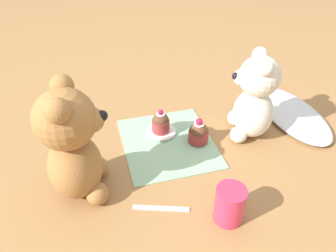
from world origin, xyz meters
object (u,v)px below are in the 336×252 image
cupcake_near_cream_bear (198,133)px  cupcake_near_tan_bear (161,123)px  juice_glass (230,204)px  teaspoon (161,208)px  saucer_plate (161,131)px  teddy_bear_tan (73,145)px  teddy_bear_cream (254,99)px

cupcake_near_cream_bear → cupcake_near_tan_bear: bearing=-125.5°
juice_glass → teaspoon: (-0.06, -0.13, -0.04)m
juice_glass → cupcake_near_cream_bear: bearing=174.6°
saucer_plate → cupcake_near_tan_bear: bearing=90.0°
teddy_bear_tan → teaspoon: teddy_bear_tan is taller
teddy_bear_cream → saucer_plate: (-0.06, -0.23, -0.10)m
cupcake_near_cream_bear → saucer_plate: (-0.06, -0.09, -0.02)m
cupcake_near_tan_bear → teaspoon: cupcake_near_tan_bear is taller
juice_glass → teaspoon: juice_glass is taller
teddy_bear_cream → juice_glass: (0.25, -0.17, -0.07)m
saucer_plate → cupcake_near_cream_bear: bearing=54.5°
saucer_plate → cupcake_near_tan_bear: 0.03m
saucer_plate → teaspoon: bearing=-14.3°
cupcake_near_tan_bear → juice_glass: size_ratio=0.84×
saucer_plate → cupcake_near_tan_bear: size_ratio=1.19×
saucer_plate → juice_glass: juice_glass is taller
teddy_bear_tan → cupcake_near_cream_bear: 0.33m
teddy_bear_tan → saucer_plate: 0.29m
cupcake_near_tan_bear → cupcake_near_cream_bear: bearing=54.5°
teddy_bear_tan → saucer_plate: teddy_bear_tan is taller
teddy_bear_tan → juice_glass: size_ratio=3.26×
cupcake_near_cream_bear → teaspoon: (0.19, -0.15, -0.03)m
teddy_bear_tan → teddy_bear_cream: bearing=-73.0°
saucer_plate → teaspoon: 0.26m
cupcake_near_cream_bear → juice_glass: size_ratio=0.86×
cupcake_near_cream_bear → juice_glass: 0.25m
teddy_bear_tan → saucer_plate: size_ratio=3.25×
cupcake_near_cream_bear → teaspoon: 0.24m
teddy_bear_tan → cupcake_near_cream_bear: (-0.09, 0.30, -0.10)m
teddy_bear_cream → juice_glass: size_ratio=2.87×
teddy_bear_tan → teaspoon: (0.10, 0.16, -0.13)m
teddy_bear_cream → teaspoon: 0.37m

